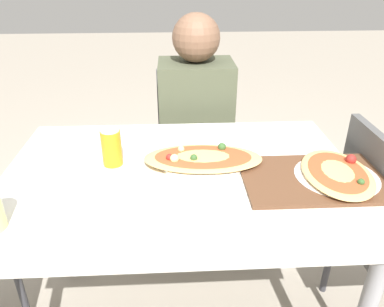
# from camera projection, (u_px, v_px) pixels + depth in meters

# --- Properties ---
(dining_table) EXTENTS (1.15, 0.79, 0.77)m
(dining_table) POSITION_uv_depth(u_px,v_px,m) (181.00, 194.00, 1.26)
(dining_table) COLOR silver
(dining_table) RESTS_ON ground_plane
(chair_far_seated) EXTENTS (0.40, 0.40, 0.88)m
(chair_far_seated) POSITION_uv_depth(u_px,v_px,m) (194.00, 145.00, 1.98)
(chair_far_seated) COLOR #4C4C4C
(chair_far_seated) RESTS_ON ground_plane
(person_seated) EXTENTS (0.34, 0.28, 1.18)m
(person_seated) POSITION_uv_depth(u_px,v_px,m) (196.00, 119.00, 1.79)
(person_seated) COLOR #2D2D38
(person_seated) RESTS_ON ground_plane
(pizza_main) EXTENTS (0.41, 0.27, 0.05)m
(pizza_main) POSITION_uv_depth(u_px,v_px,m) (203.00, 159.00, 1.25)
(pizza_main) COLOR white
(pizza_main) RESTS_ON dining_table
(soda_can) EXTENTS (0.07, 0.07, 0.12)m
(soda_can) POSITION_uv_depth(u_px,v_px,m) (112.00, 147.00, 1.24)
(soda_can) COLOR orange
(soda_can) RESTS_ON dining_table
(serving_tray) EXTENTS (0.45, 0.29, 0.01)m
(serving_tray) POSITION_uv_depth(u_px,v_px,m) (314.00, 179.00, 1.17)
(serving_tray) COLOR brown
(serving_tray) RESTS_ON dining_table
(pizza_second) EXTENTS (0.26, 0.33, 0.06)m
(pizza_second) POSITION_uv_depth(u_px,v_px,m) (337.00, 174.00, 1.17)
(pizza_second) COLOR white
(pizza_second) RESTS_ON dining_table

